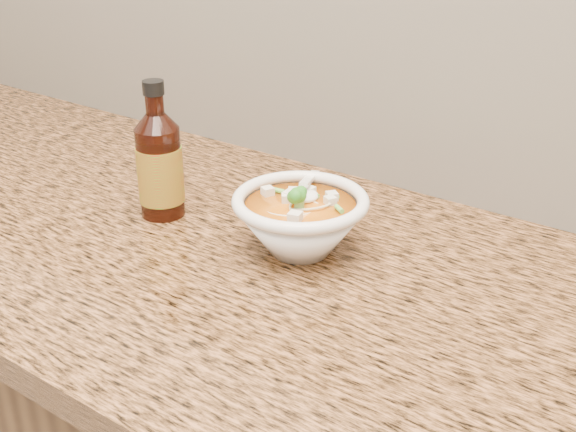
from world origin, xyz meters
The scene contains 3 objects.
counter_slab centered at (0.00, 1.68, 0.88)m, with size 4.00×0.68×0.04m, color #9B6239.
soup_bowl centered at (-0.13, 1.71, 0.94)m, with size 0.18×0.20×0.10m.
hot_sauce_bottle centered at (-0.36, 1.69, 0.98)m, with size 0.08×0.08×0.20m.
Camera 1 is at (0.35, 1.00, 1.37)m, focal length 45.00 mm.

